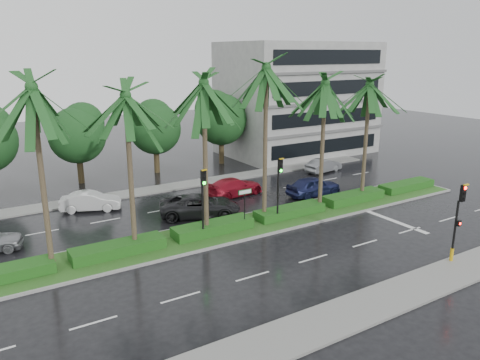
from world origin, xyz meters
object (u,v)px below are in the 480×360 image
car_white (91,201)px  car_blue (314,186)px  car_darkgrey (200,206)px  car_red (234,187)px  signal_near (458,219)px  signal_median_left (203,194)px  street_sign (245,199)px  car_grey (324,165)px

car_white → car_blue: car_blue is taller
car_darkgrey → car_red: bearing=-33.2°
signal_near → car_blue: size_ratio=0.96×
signal_median_left → car_white: signal_median_left is taller
signal_median_left → car_blue: (11.68, 3.72, -2.23)m
street_sign → car_grey: (14.39, 8.79, -1.48)m
car_blue → car_darkgrey: bearing=88.5°
signal_near → car_darkgrey: signal_near is taller
signal_near → car_grey: (7.39, 18.66, -1.86)m
signal_median_left → street_sign: signal_median_left is taller
street_sign → car_grey: size_ratio=0.67×
street_sign → car_darkgrey: street_sign is taller
signal_median_left → car_darkgrey: (1.85, 4.11, -2.23)m
signal_near → car_grey: 20.16m
street_sign → car_white: (-7.23, 9.20, -1.44)m
signal_near → signal_median_left: 13.93m
signal_median_left → car_red: bearing=47.9°
signal_near → car_darkgrey: bearing=120.6°
signal_median_left → car_white: (-4.23, 9.39, -2.31)m
car_white → car_red: bearing=-81.1°
car_white → car_darkgrey: size_ratio=0.75×
car_white → car_red: size_ratio=0.85×
car_red → car_blue: 6.27m
signal_median_left → car_darkgrey: signal_median_left is taller
car_darkgrey → car_red: 5.36m
car_darkgrey → car_blue: size_ratio=1.22×
signal_near → car_blue: signal_near is taller
car_darkgrey → car_red: car_darkgrey is taller
street_sign → car_blue: (8.68, 3.54, -1.35)m
signal_near → car_white: 23.87m
car_blue → car_grey: (5.71, 5.25, -0.13)m
signal_median_left → street_sign: bearing=3.5°
street_sign → car_white: 11.79m
car_red → car_grey: size_ratio=1.25×
car_white → car_grey: (21.62, -0.41, -0.04)m
car_red → car_blue: bearing=-128.5°
signal_median_left → car_grey: 19.71m
street_sign → car_grey: bearing=31.4°
signal_near → car_darkgrey: 16.12m
street_sign → car_red: 7.75m
car_red → street_sign: bearing=147.1°
car_red → car_grey: bearing=-86.8°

